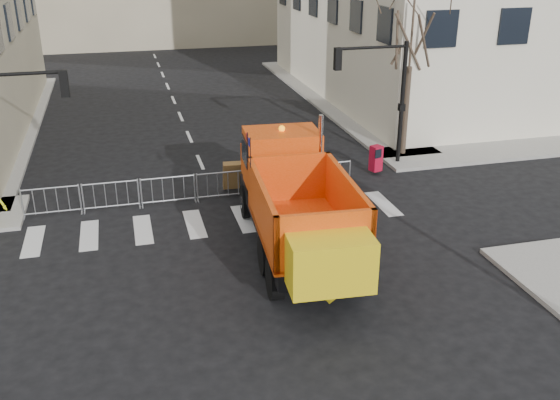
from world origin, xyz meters
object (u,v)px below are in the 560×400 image
object	(u,v)px
cop_c	(256,177)
newspaper_box	(376,158)
plow_truck	(296,200)
cop_a	(295,174)
cop_b	(261,180)

from	to	relation	value
cop_c	newspaper_box	bearing A→B (deg)	121.86
newspaper_box	plow_truck	bearing A→B (deg)	-149.54
cop_a	cop_b	size ratio (longest dim) A/B	1.13
plow_truck	cop_c	distance (m)	4.56
plow_truck	cop_c	xyz separation A→B (m)	(-0.28, 4.47, -0.86)
cop_c	cop_a	bearing A→B (deg)	105.81
cop_b	newspaper_box	distance (m)	5.62
cop_b	newspaper_box	bearing A→B (deg)	-133.39
cop_a	cop_c	distance (m)	1.53
cop_b	cop_c	bearing A→B (deg)	29.99
cop_b	plow_truck	bearing A→B (deg)	121.09
plow_truck	cop_b	xyz separation A→B (m)	(-0.09, 4.47, -0.98)
newspaper_box	cop_a	bearing A→B (deg)	-176.80
plow_truck	newspaper_box	xyz separation A→B (m)	(5.30, 6.07, -1.12)
cop_a	newspaper_box	distance (m)	4.36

